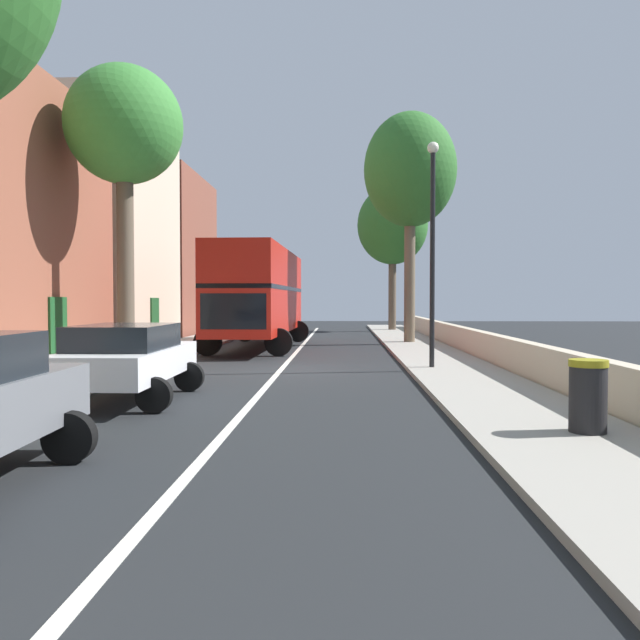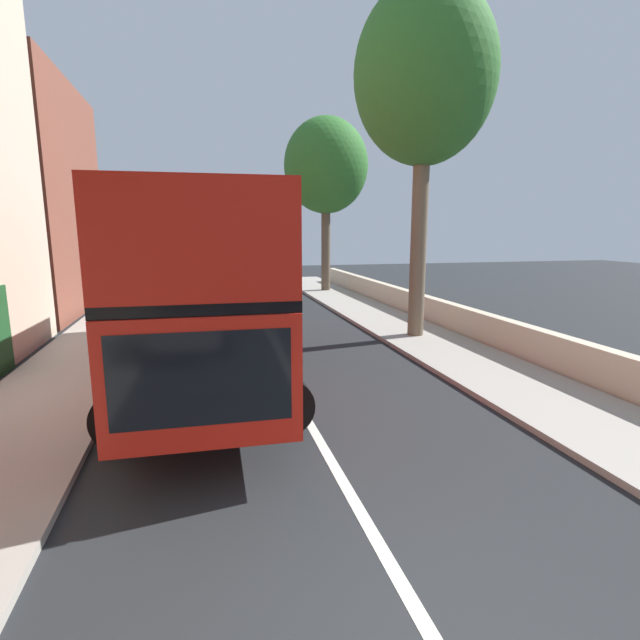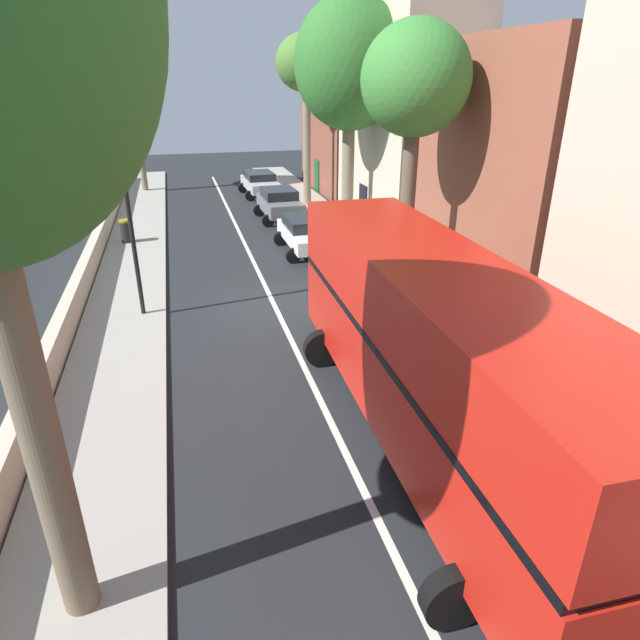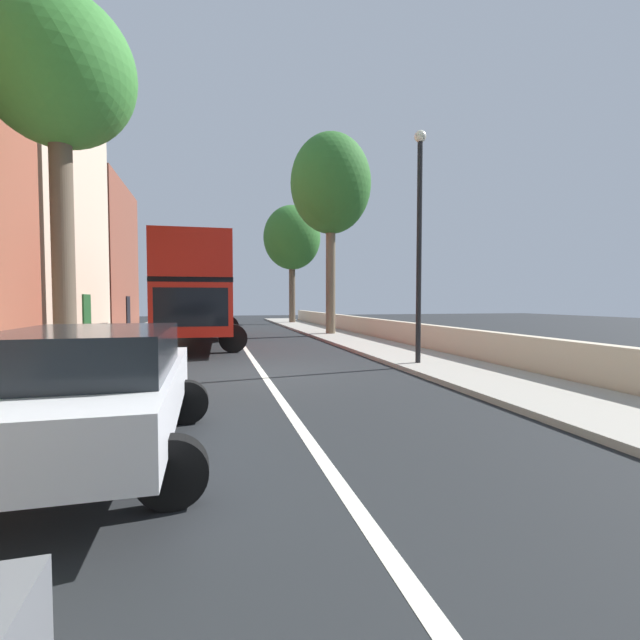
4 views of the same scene
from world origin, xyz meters
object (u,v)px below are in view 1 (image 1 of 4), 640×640
Objects in this scene: parked_car_white_left_2 at (267,319)px; lamppost_right at (433,236)px; street_tree_right_1 at (393,226)px; litter_bin_right at (588,396)px; double_decker_bus at (259,292)px; street_tree_right_3 at (410,171)px; street_tree_left_0 at (124,130)px; parked_car_white_left_0 at (127,357)px.

lamppost_right reaches higher than parked_car_white_left_2.
litter_bin_right is (0.38, -31.56, -6.03)m from street_tree_right_1.
double_decker_bus is 9.80m from parked_car_white_left_2.
street_tree_right_3 is (-0.13, -11.81, 1.08)m from street_tree_right_1.
parked_car_white_left_2 is 0.48× the size of street_tree_left_0.
lamppost_right is (6.80, 5.62, 2.92)m from parked_car_white_left_0.
lamppost_right is 6.03× the size of litter_bin_right.
parked_car_white_left_0 reaches higher than litter_bin_right.
street_tree_left_0 reaches higher than parked_car_white_left_0.
street_tree_left_0 reaches higher than litter_bin_right.
parked_car_white_left_2 is 12.42m from street_tree_right_3.
street_tree_left_0 reaches higher than parked_car_white_left_2.
double_decker_bus is 14.27m from parked_car_white_left_0.
street_tree_right_3 is 9.82× the size of litter_bin_right.
parked_car_white_left_0 is 4.22× the size of litter_bin_right.
street_tree_right_1 is 32.14m from litter_bin_right.
lamppost_right is at bearing 96.41° from litter_bin_right.
street_tree_right_3 reaches higher than parked_car_white_left_2.
litter_bin_right is at bearing -88.52° from street_tree_right_3.
litter_bin_right is at bearing -73.95° from parked_car_white_left_2.
parked_car_white_left_2 is at bearing 110.48° from lamppost_right.
parked_car_white_left_0 is 8.46m from litter_bin_right.
double_decker_bus is 2.75× the size of parked_car_white_left_2.
street_tree_right_1 is (7.42, 28.29, 5.79)m from parked_car_white_left_0.
double_decker_bus is 1.12× the size of street_tree_right_3.
parked_car_white_left_2 is 18.91m from street_tree_left_0.
lamppost_right is at bearing -2.65° from street_tree_left_0.
double_decker_bus is 2.61× the size of parked_car_white_left_0.
parked_car_white_left_0 is 0.49× the size of street_tree_right_1.
litter_bin_right is (7.80, -27.11, -0.26)m from parked_car_white_left_2.
lamppost_right is at bearing -69.52° from parked_car_white_left_2.
street_tree_right_1 is at bearing 89.36° from street_tree_right_3.
parked_car_white_left_2 reaches higher than parked_car_white_left_0.
street_tree_right_3 is at bearing 66.13° from parked_car_white_left_0.
street_tree_right_3 is at bearing 87.42° from lamppost_right.
litter_bin_right is at bearing -43.31° from street_tree_left_0.
street_tree_left_0 is at bearing 136.69° from litter_bin_right.
parked_car_white_left_0 is at bearing 157.20° from litter_bin_right.
street_tree_right_3 is at bearing -90.64° from street_tree_right_1.
lamppost_right reaches higher than litter_bin_right.
street_tree_left_0 is 14.05m from street_tree_right_3.
double_decker_bus is at bearing 70.58° from street_tree_left_0.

